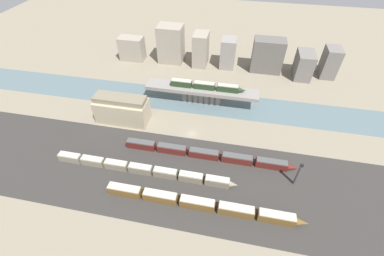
{
  "coord_description": "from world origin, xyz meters",
  "views": [
    {
      "loc": [
        16.37,
        -81.81,
        80.53
      ],
      "look_at": [
        0.0,
        0.12,
        3.46
      ],
      "focal_mm": 24.0,
      "sensor_mm": 36.0,
      "label": 1
    }
  ],
  "objects_px": {
    "train_yard_mid": "(143,169)",
    "train_yard_far": "(208,154)",
    "train_yard_near": "(202,204)",
    "train_on_bridge": "(207,86)",
    "signal_tower": "(298,175)",
    "warehouse_building": "(122,109)"
  },
  "relations": [
    {
      "from": "signal_tower",
      "to": "train_yard_far",
      "type": "bearing_deg",
      "value": 169.17
    },
    {
      "from": "train_yard_far",
      "to": "signal_tower",
      "type": "relative_size",
      "value": 6.29
    },
    {
      "from": "train_yard_near",
      "to": "signal_tower",
      "type": "xyz_separation_m",
      "value": [
        32.33,
        16.46,
        3.5
      ]
    },
    {
      "from": "train_yard_mid",
      "to": "signal_tower",
      "type": "height_order",
      "value": "signal_tower"
    },
    {
      "from": "train_yard_mid",
      "to": "train_yard_near",
      "type": "bearing_deg",
      "value": -23.1
    },
    {
      "from": "train_yard_far",
      "to": "warehouse_building",
      "type": "xyz_separation_m",
      "value": [
        -42.75,
        15.59,
        4.64
      ]
    },
    {
      "from": "train_on_bridge",
      "to": "signal_tower",
      "type": "bearing_deg",
      "value": -47.15
    },
    {
      "from": "train_yard_near",
      "to": "train_yard_mid",
      "type": "relative_size",
      "value": 0.96
    },
    {
      "from": "train_on_bridge",
      "to": "train_yard_mid",
      "type": "height_order",
      "value": "train_on_bridge"
    },
    {
      "from": "warehouse_building",
      "to": "train_yard_mid",
      "type": "bearing_deg",
      "value": -55.14
    },
    {
      "from": "train_yard_mid",
      "to": "train_yard_far",
      "type": "xyz_separation_m",
      "value": [
        23.24,
        12.41,
        0.05
      ]
    },
    {
      "from": "train_on_bridge",
      "to": "signal_tower",
      "type": "xyz_separation_m",
      "value": [
        39.97,
        -43.09,
        -4.87
      ]
    },
    {
      "from": "train_on_bridge",
      "to": "train_yard_mid",
      "type": "relative_size",
      "value": 0.52
    },
    {
      "from": "train_yard_near",
      "to": "train_on_bridge",
      "type": "bearing_deg",
      "value": 97.32
    },
    {
      "from": "train_yard_near",
      "to": "train_yard_mid",
      "type": "distance_m",
      "value": 26.76
    },
    {
      "from": "train_yard_far",
      "to": "warehouse_building",
      "type": "height_order",
      "value": "warehouse_building"
    },
    {
      "from": "warehouse_building",
      "to": "train_yard_far",
      "type": "bearing_deg",
      "value": -20.04
    },
    {
      "from": "train_on_bridge",
      "to": "warehouse_building",
      "type": "height_order",
      "value": "warehouse_building"
    },
    {
      "from": "train_yard_near",
      "to": "signal_tower",
      "type": "bearing_deg",
      "value": 26.98
    },
    {
      "from": "warehouse_building",
      "to": "signal_tower",
      "type": "distance_m",
      "value": 79.57
    },
    {
      "from": "train_yard_far",
      "to": "signal_tower",
      "type": "height_order",
      "value": "signal_tower"
    },
    {
      "from": "train_yard_mid",
      "to": "train_yard_far",
      "type": "distance_m",
      "value": 26.34
    }
  ]
}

